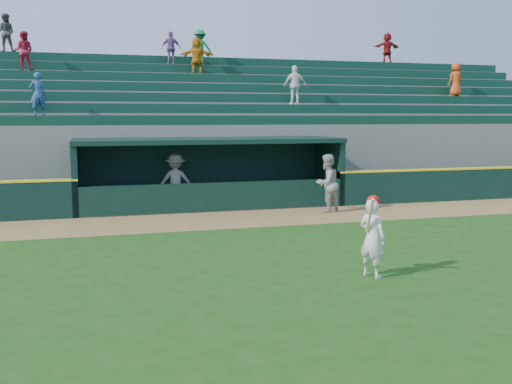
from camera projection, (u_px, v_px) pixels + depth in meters
The scene contains 7 objects.
ground at pixel (275, 256), 13.28m from camera, with size 120.00×120.00×0.00m, color #1C4511.
warning_track at pixel (228, 220), 17.95m from camera, with size 40.00×3.00×0.01m, color olive.
dugout_player_front at pixel (327, 183), 19.28m from camera, with size 0.96×0.75×1.97m, color #A3A49E.
dugout_player_inside at pixel (176, 181), 20.21m from camera, with size 1.24×0.72×1.93m, color #A8A8A2.
dugout at pixel (208, 168), 20.74m from camera, with size 9.40×2.80×2.46m.
stands at pixel (188, 136), 24.96m from camera, with size 34.50×6.25×7.57m.
batter_at_plate at pixel (372, 236), 11.43m from camera, with size 0.62×0.83×1.69m.
Camera 1 is at (-3.95, -12.36, 3.21)m, focal length 40.00 mm.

